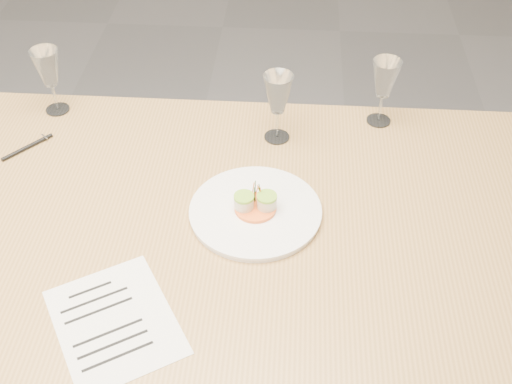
# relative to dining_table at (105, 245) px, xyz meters

# --- Properties ---
(dining_table) EXTENTS (2.40, 1.00, 0.75)m
(dining_table) POSITION_rel_dining_table_xyz_m (0.00, 0.00, 0.00)
(dining_table) COLOR #AE844B
(dining_table) RESTS_ON ground
(dinner_plate) EXTENTS (0.30, 0.30, 0.08)m
(dinner_plate) POSITION_rel_dining_table_xyz_m (0.34, 0.06, 0.08)
(dinner_plate) COLOR white
(dinner_plate) RESTS_ON dining_table
(recipe_sheet) EXTENTS (0.32, 0.34, 0.00)m
(recipe_sheet) POSITION_rel_dining_table_xyz_m (0.09, -0.26, 0.07)
(recipe_sheet) COLOR white
(recipe_sheet) RESTS_ON dining_table
(ballpoint_pen) EXTENTS (0.10, 0.12, 0.01)m
(ballpoint_pen) POSITION_rel_dining_table_xyz_m (-0.25, 0.25, 0.07)
(ballpoint_pen) COLOR black
(ballpoint_pen) RESTS_ON dining_table
(wine_glass_1) EXTENTS (0.07, 0.07, 0.18)m
(wine_glass_1) POSITION_rel_dining_table_xyz_m (-0.22, 0.43, 0.20)
(wine_glass_1) COLOR white
(wine_glass_1) RESTS_ON dining_table
(wine_glass_2) EXTENTS (0.07, 0.07, 0.19)m
(wine_glass_2) POSITION_rel_dining_table_xyz_m (0.38, 0.34, 0.20)
(wine_glass_2) COLOR white
(wine_glass_2) RESTS_ON dining_table
(wine_glass_3) EXTENTS (0.07, 0.07, 0.18)m
(wine_glass_3) POSITION_rel_dining_table_xyz_m (0.65, 0.43, 0.20)
(wine_glass_3) COLOR white
(wine_glass_3) RESTS_ON dining_table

